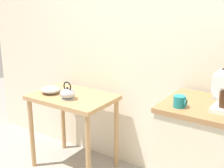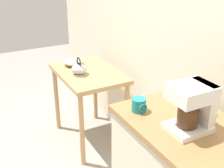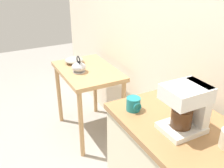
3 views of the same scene
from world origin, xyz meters
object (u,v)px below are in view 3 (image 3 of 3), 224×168
Objects in this scene: teakettle at (79,67)px; coffee_maker at (188,106)px; table_clock at (196,103)px; bowl_stoneware at (74,60)px; mug_dark_teal at (134,104)px.

coffee_maker reaches higher than teakettle.
coffee_maker reaches higher than table_clock.
bowl_stoneware is 0.75× the size of coffee_maker.
teakettle is 1.30m from table_clock.
bowl_stoneware is at bearing 175.90° from mug_dark_teal.
mug_dark_teal is (1.32, -0.09, 0.17)m from bowl_stoneware.
bowl_stoneware is at bearing -171.70° from table_clock.
table_clock reaches higher than bowl_stoneware.
coffee_maker is 1.92× the size of table_clock.
teakettle is at bearing 177.14° from mug_dark_teal.
teakettle is at bearing -176.37° from coffee_maker.
teakettle is 0.66× the size of coffee_maker.
mug_dark_teal is at bearing -120.25° from table_clock.
bowl_stoneware is 0.25m from teakettle.
table_clock is (1.50, 0.22, 0.19)m from bowl_stoneware.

